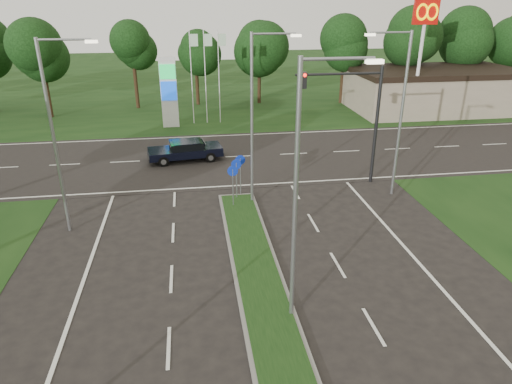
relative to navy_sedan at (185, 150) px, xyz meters
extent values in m
cube|color=black|center=(2.80, 31.21, -0.74)|extent=(160.00, 50.00, 0.02)
cube|color=black|center=(2.80, 0.21, -0.74)|extent=(160.00, 12.00, 0.02)
cube|color=slate|center=(2.80, -19.79, -0.68)|extent=(2.00, 26.00, 0.12)
cube|color=gray|center=(24.80, 12.21, 1.26)|extent=(16.00, 9.00, 4.00)
cylinder|color=gray|center=(3.60, -17.79, 3.76)|extent=(0.16, 0.16, 9.00)
cylinder|color=gray|center=(4.70, -17.79, 8.16)|extent=(2.20, 0.10, 0.10)
cube|color=#FFF2CC|center=(5.80, -17.79, 8.06)|extent=(0.50, 0.22, 0.12)
cylinder|color=gray|center=(3.60, -7.79, 3.76)|extent=(0.16, 0.16, 9.00)
cylinder|color=gray|center=(4.70, -7.79, 8.16)|extent=(2.20, 0.10, 0.10)
cube|color=#FFF2CC|center=(5.80, -7.79, 8.06)|extent=(0.50, 0.22, 0.12)
cylinder|color=gray|center=(-5.70, -9.79, 3.76)|extent=(0.16, 0.16, 9.00)
cylinder|color=gray|center=(-4.60, -9.79, 8.16)|extent=(2.20, 0.10, 0.10)
cube|color=#FFF2CC|center=(-3.50, -9.79, 8.06)|extent=(0.50, 0.22, 0.12)
cylinder|color=gray|center=(11.80, -7.79, 3.76)|extent=(0.16, 0.16, 9.00)
cylinder|color=gray|center=(10.70, -7.79, 8.16)|extent=(2.20, 0.10, 0.10)
cube|color=#FFF2CC|center=(9.60, -7.79, 8.06)|extent=(0.50, 0.22, 0.12)
cylinder|color=black|center=(11.30, -5.79, 2.76)|extent=(0.20, 0.20, 7.00)
cylinder|color=black|center=(8.80, -5.79, 5.86)|extent=(5.00, 0.14, 0.14)
cube|color=black|center=(6.80, -5.79, 5.56)|extent=(0.28, 0.28, 0.90)
sphere|color=#FF190C|center=(6.80, -5.97, 5.86)|extent=(0.20, 0.20, 0.20)
cylinder|color=gray|center=(2.50, -8.29, 0.36)|extent=(0.06, 0.06, 2.20)
cylinder|color=#0C26A5|center=(2.50, -8.29, 1.36)|extent=(0.56, 0.04, 0.56)
cylinder|color=gray|center=(2.80, -7.29, 0.36)|extent=(0.06, 0.06, 2.20)
cylinder|color=#0C26A5|center=(2.80, -7.29, 1.36)|extent=(0.56, 0.04, 0.56)
cylinder|color=gray|center=(3.10, -6.59, 0.36)|extent=(0.06, 0.06, 2.20)
cylinder|color=#0C26A5|center=(3.10, -6.59, 1.36)|extent=(0.56, 0.04, 0.56)
cube|color=silver|center=(-1.20, 9.21, 2.26)|extent=(1.40, 0.30, 6.00)
cube|color=#0CA53F|center=(-1.20, 9.03, 4.06)|extent=(1.30, 0.08, 1.20)
cube|color=#0C3FBF|center=(-1.20, 9.03, 2.46)|extent=(1.30, 0.08, 1.60)
cylinder|color=silver|center=(0.80, 10.21, 3.26)|extent=(0.08, 0.08, 8.00)
cube|color=#B2D8B2|center=(1.15, 10.21, 6.46)|extent=(0.70, 0.02, 1.00)
cylinder|color=silver|center=(2.00, 10.21, 3.26)|extent=(0.08, 0.08, 8.00)
cube|color=#B2D8B2|center=(2.35, 10.21, 6.46)|extent=(0.70, 0.02, 1.00)
cylinder|color=silver|center=(3.20, 10.21, 3.26)|extent=(0.08, 0.08, 8.00)
cube|color=#B2D8B2|center=(3.55, 10.21, 6.46)|extent=(0.70, 0.02, 1.00)
cylinder|color=silver|center=(20.80, 8.21, 4.26)|extent=(0.30, 0.30, 10.00)
cube|color=#BF0C07|center=(20.80, 8.21, 8.66)|extent=(2.20, 0.35, 2.00)
torus|color=#FFC600|center=(20.35, 7.99, 8.66)|extent=(1.06, 0.16, 1.06)
torus|color=#FFC600|center=(21.25, 7.99, 8.66)|extent=(1.06, 0.16, 1.06)
cylinder|color=black|center=(2.80, 16.21, 1.46)|extent=(0.36, 0.36, 4.40)
sphere|color=black|center=(2.80, 16.21, 5.76)|extent=(6.00, 6.00, 6.00)
sphere|color=black|center=(3.10, 16.01, 6.76)|extent=(4.80, 4.80, 4.80)
cube|color=black|center=(-0.03, 0.00, -0.11)|extent=(5.24, 2.69, 0.51)
cube|color=black|center=(0.07, 0.01, 0.38)|extent=(2.42, 2.02, 0.48)
cube|color=black|center=(0.07, 0.01, 0.62)|extent=(2.00, 1.86, 0.05)
cylinder|color=black|center=(-1.50, -1.15, -0.39)|extent=(0.73, 0.32, 0.71)
cylinder|color=black|center=(-1.74, 0.73, -0.39)|extent=(0.73, 0.32, 0.71)
cylinder|color=black|center=(1.69, -0.73, -0.39)|extent=(0.73, 0.32, 0.71)
cylinder|color=black|center=(1.44, 1.14, -0.39)|extent=(0.73, 0.32, 0.71)
camera|label=1|loc=(0.40, -30.74, 9.75)|focal=32.00mm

